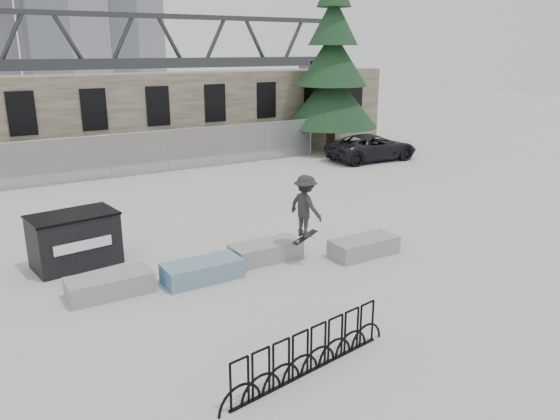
{
  "coord_description": "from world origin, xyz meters",
  "views": [
    {
      "loc": [
        -6.14,
        -12.4,
        5.73
      ],
      "look_at": [
        1.62,
        0.36,
        1.3
      ],
      "focal_mm": 35.0,
      "sensor_mm": 36.0,
      "label": 1
    }
  ],
  "objects_px": {
    "planter_center_right": "(266,251)",
    "suv": "(372,147)",
    "planter_offset": "(364,246)",
    "planter_center_left": "(202,270)",
    "skateboarder": "(305,206)",
    "spruce_tree": "(332,72)",
    "dumpster": "(75,240)",
    "planter_far_left": "(110,284)",
    "bike_rack": "(309,351)"
  },
  "relations": [
    {
      "from": "planter_far_left",
      "to": "planter_offset",
      "type": "relative_size",
      "value": 1.0
    },
    {
      "from": "planter_far_left",
      "to": "dumpster",
      "type": "height_order",
      "value": "dumpster"
    },
    {
      "from": "planter_offset",
      "to": "skateboarder",
      "type": "xyz_separation_m",
      "value": [
        -1.77,
        0.41,
        1.35
      ]
    },
    {
      "from": "planter_center_left",
      "to": "bike_rack",
      "type": "height_order",
      "value": "bike_rack"
    },
    {
      "from": "planter_far_left",
      "to": "bike_rack",
      "type": "xyz_separation_m",
      "value": [
        2.24,
        -5.25,
        0.16
      ]
    },
    {
      "from": "planter_center_left",
      "to": "bike_rack",
      "type": "distance_m",
      "value": 4.9
    },
    {
      "from": "planter_center_right",
      "to": "suv",
      "type": "xyz_separation_m",
      "value": [
        11.98,
        9.51,
        0.42
      ]
    },
    {
      "from": "bike_rack",
      "to": "skateboarder",
      "type": "distance_m",
      "value": 5.54
    },
    {
      "from": "dumpster",
      "to": "spruce_tree",
      "type": "xyz_separation_m",
      "value": [
        16.45,
        10.62,
        3.73
      ]
    },
    {
      "from": "skateboarder",
      "to": "planter_far_left",
      "type": "bearing_deg",
      "value": 71.61
    },
    {
      "from": "planter_offset",
      "to": "suv",
      "type": "bearing_deg",
      "value": 48.62
    },
    {
      "from": "planter_offset",
      "to": "skateboarder",
      "type": "relative_size",
      "value": 1.06
    },
    {
      "from": "planter_center_left",
      "to": "spruce_tree",
      "type": "xyz_separation_m",
      "value": [
        13.91,
        13.36,
        4.2
      ]
    },
    {
      "from": "dumpster",
      "to": "bike_rack",
      "type": "height_order",
      "value": "dumpster"
    },
    {
      "from": "planter_center_right",
      "to": "spruce_tree",
      "type": "xyz_separation_m",
      "value": [
        11.81,
        12.99,
        4.2
      ]
    },
    {
      "from": "planter_far_left",
      "to": "suv",
      "type": "xyz_separation_m",
      "value": [
        16.34,
        9.53,
        0.42
      ]
    },
    {
      "from": "planter_offset",
      "to": "planter_center_left",
      "type": "bearing_deg",
      "value": 170.62
    },
    {
      "from": "dumpster",
      "to": "skateboarder",
      "type": "distance_m",
      "value": 6.35
    },
    {
      "from": "planter_center_left",
      "to": "skateboarder",
      "type": "height_order",
      "value": "skateboarder"
    },
    {
      "from": "planter_far_left",
      "to": "suv",
      "type": "height_order",
      "value": "suv"
    },
    {
      "from": "planter_offset",
      "to": "suv",
      "type": "height_order",
      "value": "suv"
    },
    {
      "from": "planter_center_left",
      "to": "dumpster",
      "type": "height_order",
      "value": "dumpster"
    },
    {
      "from": "dumpster",
      "to": "spruce_tree",
      "type": "relative_size",
      "value": 0.21
    },
    {
      "from": "bike_rack",
      "to": "skateboarder",
      "type": "bearing_deg",
      "value": 57.04
    },
    {
      "from": "bike_rack",
      "to": "suv",
      "type": "distance_m",
      "value": 20.42
    },
    {
      "from": "planter_offset",
      "to": "spruce_tree",
      "type": "xyz_separation_m",
      "value": [
        9.22,
        14.13,
        4.2
      ]
    },
    {
      "from": "suv",
      "to": "planter_offset",
      "type": "bearing_deg",
      "value": 141.47
    },
    {
      "from": "planter_offset",
      "to": "spruce_tree",
      "type": "relative_size",
      "value": 0.17
    },
    {
      "from": "skateboarder",
      "to": "planter_center_right",
      "type": "bearing_deg",
      "value": 38.13
    },
    {
      "from": "spruce_tree",
      "to": "skateboarder",
      "type": "distance_m",
      "value": 17.8
    },
    {
      "from": "planter_center_right",
      "to": "skateboarder",
      "type": "relative_size",
      "value": 1.06
    },
    {
      "from": "planter_center_left",
      "to": "dumpster",
      "type": "relative_size",
      "value": 0.84
    },
    {
      "from": "planter_offset",
      "to": "dumpster",
      "type": "distance_m",
      "value": 8.06
    },
    {
      "from": "planter_center_left",
      "to": "bike_rack",
      "type": "xyz_separation_m",
      "value": [
        -0.01,
        -4.9,
        0.16
      ]
    },
    {
      "from": "planter_center_left",
      "to": "suv",
      "type": "distance_m",
      "value": 17.2
    },
    {
      "from": "spruce_tree",
      "to": "skateboarder",
      "type": "xyz_separation_m",
      "value": [
        -10.98,
        -13.72,
        -2.85
      ]
    },
    {
      "from": "bike_rack",
      "to": "suv",
      "type": "relative_size",
      "value": 0.8
    },
    {
      "from": "planter_far_left",
      "to": "skateboarder",
      "type": "xyz_separation_m",
      "value": [
        5.18,
        -0.71,
        1.35
      ]
    },
    {
      "from": "dumpster",
      "to": "planter_far_left",
      "type": "bearing_deg",
      "value": -90.63
    },
    {
      "from": "planter_far_left",
      "to": "dumpster",
      "type": "distance_m",
      "value": 2.45
    },
    {
      "from": "planter_offset",
      "to": "planter_far_left",
      "type": "bearing_deg",
      "value": 170.82
    },
    {
      "from": "planter_far_left",
      "to": "planter_center_right",
      "type": "height_order",
      "value": "same"
    },
    {
      "from": "dumpster",
      "to": "skateboarder",
      "type": "relative_size",
      "value": 1.27
    },
    {
      "from": "planter_offset",
      "to": "spruce_tree",
      "type": "height_order",
      "value": "spruce_tree"
    },
    {
      "from": "planter_center_right",
      "to": "dumpster",
      "type": "distance_m",
      "value": 5.23
    },
    {
      "from": "planter_center_left",
      "to": "dumpster",
      "type": "bearing_deg",
      "value": 132.94
    },
    {
      "from": "dumpster",
      "to": "suv",
      "type": "relative_size",
      "value": 0.48
    },
    {
      "from": "planter_center_left",
      "to": "spruce_tree",
      "type": "bearing_deg",
      "value": 43.84
    },
    {
      "from": "dumpster",
      "to": "skateboarder",
      "type": "bearing_deg",
      "value": -37.02
    },
    {
      "from": "planter_center_left",
      "to": "planter_center_right",
      "type": "height_order",
      "value": "same"
    }
  ]
}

